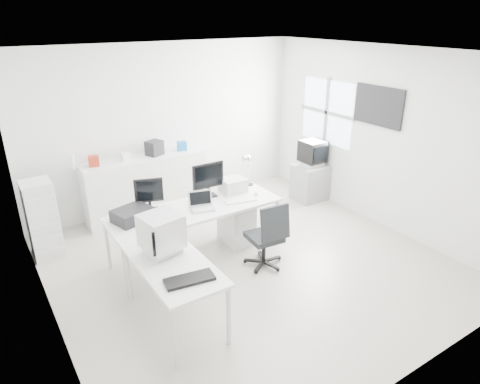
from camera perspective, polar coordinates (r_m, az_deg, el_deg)
floor at (r=6.05m, az=1.05°, el=-9.39°), size 5.00×5.00×0.01m
ceiling at (r=5.13m, az=1.28°, el=18.09°), size 5.00×5.00×0.01m
back_wall at (r=7.54m, az=-9.70°, el=8.53°), size 5.00×0.02×2.80m
left_wall at (r=4.62m, az=-25.49°, el=-2.83°), size 0.02×5.00×2.80m
right_wall at (r=7.08m, az=18.25°, el=6.77°), size 0.02×5.00×2.80m
window at (r=7.80m, az=11.51°, el=10.38°), size 0.02×1.20×1.10m
wall_picture at (r=7.01m, az=17.97°, el=10.87°), size 0.04×0.90×0.60m
main_desk at (r=6.06m, az=-5.83°, el=-5.35°), size 2.40×0.80×0.75m
side_desk at (r=4.90m, az=-8.71°, el=-13.01°), size 0.70×1.40×0.75m
drawer_pedestal at (r=6.44m, az=-0.48°, el=-4.18°), size 0.40×0.50×0.60m
inkjet_printer at (r=5.65m, az=-14.15°, el=-2.96°), size 0.54×0.47×0.16m
lcd_monitor_small at (r=5.81m, az=-12.03°, el=-0.36°), size 0.43×0.32×0.48m
lcd_monitor_large at (r=6.14m, az=-4.26°, el=1.57°), size 0.49×0.20×0.50m
laptop at (r=5.78m, az=-5.12°, el=-1.36°), size 0.42×0.43×0.23m
white_keyboard at (r=6.06m, az=0.13°, el=-1.14°), size 0.48×0.23×0.02m
white_mouse at (r=6.25m, az=2.18°, el=-0.22°), size 0.06×0.06×0.06m
laser_printer at (r=6.36m, az=-0.94°, el=0.95°), size 0.37×0.32×0.20m
desk_lamp at (r=6.55m, az=1.27°, el=3.01°), size 0.20×0.20×0.50m
crt_monitor at (r=4.79m, az=-10.40°, el=-5.69°), size 0.44×0.44×0.44m
black_keyboard at (r=4.38m, az=-6.76°, el=-11.50°), size 0.53×0.27×0.03m
office_chair at (r=5.78m, az=3.25°, el=-5.59°), size 0.60×0.60×0.96m
tv_cabinet at (r=8.00m, az=9.41°, el=1.30°), size 0.60×0.49×0.66m
crt_tv at (r=7.82m, az=9.67°, el=5.08°), size 0.50×0.48×0.45m
sideboard at (r=7.38m, az=-12.40°, el=0.77°), size 2.06×0.52×1.03m
clutter_box_a at (r=6.97m, az=-18.93°, el=3.92°), size 0.18×0.17×0.16m
clutter_box_b at (r=7.10m, az=-15.04°, el=4.60°), size 0.14×0.12×0.13m
clutter_box_c at (r=7.24m, az=-11.35°, el=5.78°), size 0.31×0.30×0.24m
clutter_box_d at (r=7.44m, az=-7.76°, el=6.12°), size 0.18×0.17×0.15m
clutter_bottle at (r=6.94m, az=-21.42°, el=3.76°), size 0.07×0.07×0.22m
filing_cabinet at (r=6.58m, az=-24.87°, el=-3.35°), size 0.39×0.46×1.11m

